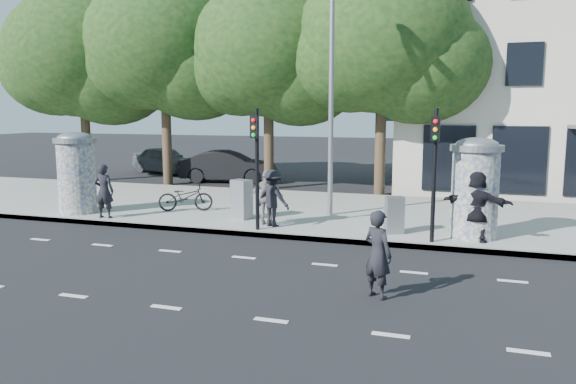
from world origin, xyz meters
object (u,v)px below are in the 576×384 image
(traffic_pole_near, at_px, (256,156))
(car_mid, at_px, (228,166))
(traffic_pole_far, at_px, (435,161))
(car_left, at_px, (164,160))
(ad_column_left, at_px, (77,171))
(man_road, at_px, (378,254))
(cabinet_left, at_px, (242,199))
(ped_e, at_px, (267,197))
(bicycle, at_px, (186,197))
(ped_b, at_px, (104,191))
(ad_column_right, at_px, (475,186))
(street_lamp, at_px, (331,68))
(ped_d, at_px, (273,198))
(ped_f, at_px, (476,205))
(cabinet_right, at_px, (394,215))

(traffic_pole_near, bearing_deg, car_mid, 118.03)
(traffic_pole_far, xyz_separation_m, car_left, (-15.45, 13.07, -1.50))
(ad_column_left, xyz_separation_m, man_road, (10.70, -4.96, -0.70))
(cabinet_left, distance_m, car_left, 15.11)
(ped_e, distance_m, bicycle, 3.60)
(ped_b, bearing_deg, bicycle, -142.50)
(ad_column_left, xyz_separation_m, car_left, (-4.05, 12.36, -0.80))
(ad_column_right, relative_size, street_lamp, 0.33)
(man_road, height_order, car_left, man_road)
(cabinet_left, bearing_deg, ped_b, -142.10)
(ped_b, xyz_separation_m, ped_d, (5.43, 0.46, -0.02))
(ped_f, height_order, cabinet_left, ped_f)
(ped_b, xyz_separation_m, man_road, (9.28, -4.44, -0.16))
(traffic_pole_far, relative_size, car_left, 0.79)
(man_road, relative_size, car_mid, 0.36)
(traffic_pole_far, bearing_deg, street_lamp, 140.12)
(ad_column_right, relative_size, ped_d, 1.60)
(ped_e, distance_m, man_road, 6.52)
(traffic_pole_far, relative_size, man_road, 2.03)
(ped_f, bearing_deg, car_mid, -30.44)
(ped_b, height_order, bicycle, ped_b)
(car_left, bearing_deg, ped_f, -104.70)
(traffic_pole_near, relative_size, street_lamp, 0.42)
(ped_d, distance_m, cabinet_left, 1.52)
(street_lamp, bearing_deg, ped_b, -157.98)
(ad_column_right, xyz_separation_m, street_lamp, (-4.40, 1.93, 3.26))
(bicycle, bearing_deg, car_left, 10.23)
(traffic_pole_far, bearing_deg, car_left, 139.76)
(ad_column_left, distance_m, ped_f, 12.45)
(bicycle, distance_m, car_left, 13.21)
(ad_column_right, bearing_deg, ped_d, -177.28)
(car_mid, bearing_deg, ped_e, -161.82)
(ad_column_right, bearing_deg, bicycle, 172.88)
(street_lamp, height_order, man_road, street_lamp)
(street_lamp, xyz_separation_m, ped_d, (-1.15, -2.20, -3.82))
(bicycle, xyz_separation_m, car_left, (-7.29, 11.02, 0.11))
(car_left, bearing_deg, traffic_pole_far, -107.58)
(traffic_pole_near, height_order, ped_f, traffic_pole_near)
(street_lamp, bearing_deg, cabinet_right, -41.45)
(ad_column_left, xyz_separation_m, traffic_pole_near, (6.60, -0.71, 0.69))
(street_lamp, distance_m, cabinet_left, 4.94)
(traffic_pole_near, distance_m, street_lamp, 4.07)
(ad_column_right, distance_m, ped_b, 11.02)
(traffic_pole_near, relative_size, man_road, 2.03)
(ad_column_left, height_order, ped_b, ad_column_left)
(ad_column_right, xyz_separation_m, ped_b, (-10.98, -0.73, -0.54))
(ped_f, bearing_deg, cabinet_left, 3.24)
(ped_d, relative_size, bicycle, 0.92)
(street_lamp, bearing_deg, ad_column_left, -165.06)
(traffic_pole_far, distance_m, ped_d, 4.76)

